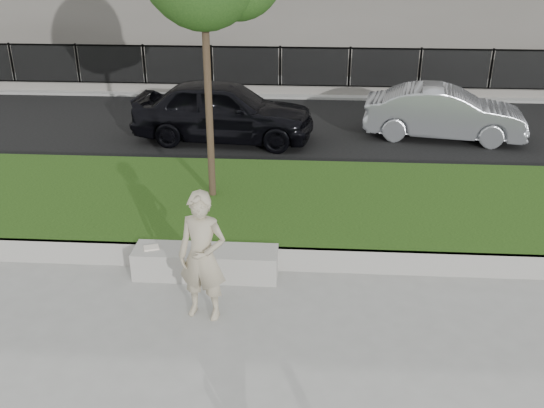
# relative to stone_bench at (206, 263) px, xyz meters

# --- Properties ---
(ground) EXTENTS (90.00, 90.00, 0.00)m
(ground) POSITION_rel_stone_bench_xyz_m (1.16, -0.80, -0.23)
(ground) COLOR gray
(ground) RESTS_ON ground
(grass_bank) EXTENTS (34.00, 4.00, 0.40)m
(grass_bank) POSITION_rel_stone_bench_xyz_m (1.16, 2.20, -0.03)
(grass_bank) COLOR black
(grass_bank) RESTS_ON ground
(grass_kerb) EXTENTS (34.00, 0.08, 0.40)m
(grass_kerb) POSITION_rel_stone_bench_xyz_m (1.16, 0.24, -0.03)
(grass_kerb) COLOR #A19F97
(grass_kerb) RESTS_ON ground
(street) EXTENTS (34.00, 7.00, 0.04)m
(street) POSITION_rel_stone_bench_xyz_m (1.16, 7.70, -0.21)
(street) COLOR black
(street) RESTS_ON ground
(far_pavement) EXTENTS (34.00, 3.00, 0.12)m
(far_pavement) POSITION_rel_stone_bench_xyz_m (1.16, 12.20, -0.17)
(far_pavement) COLOR gray
(far_pavement) RESTS_ON ground
(iron_fence) EXTENTS (32.00, 0.30, 1.50)m
(iron_fence) POSITION_rel_stone_bench_xyz_m (1.16, 11.20, 0.31)
(iron_fence) COLOR slate
(iron_fence) RESTS_ON far_pavement
(stone_bench) EXTENTS (2.24, 0.56, 0.46)m
(stone_bench) POSITION_rel_stone_bench_xyz_m (0.00, 0.00, 0.00)
(stone_bench) COLOR #A19F97
(stone_bench) RESTS_ON ground
(man) EXTENTS (0.76, 0.58, 1.87)m
(man) POSITION_rel_stone_bench_xyz_m (0.16, -1.05, 0.71)
(man) COLOR #B4A88A
(man) RESTS_ON ground
(book) EXTENTS (0.27, 0.23, 0.03)m
(book) POSITION_rel_stone_bench_xyz_m (-0.84, -0.01, 0.24)
(book) COLOR white
(book) RESTS_ON stone_bench
(car_dark) EXTENTS (4.67, 2.21, 1.54)m
(car_dark) POSITION_rel_stone_bench_xyz_m (-0.61, 6.57, 0.58)
(car_dark) COLOR black
(car_dark) RESTS_ON street
(car_silver) EXTENTS (4.16, 1.99, 1.32)m
(car_silver) POSITION_rel_stone_bench_xyz_m (4.97, 7.11, 0.47)
(car_silver) COLOR #A0A2A8
(car_silver) RESTS_ON street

